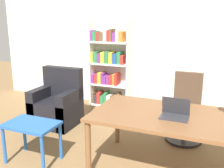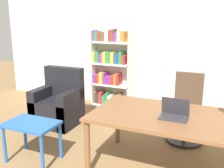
{
  "view_description": "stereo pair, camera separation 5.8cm",
  "coord_description": "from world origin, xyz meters",
  "px_view_note": "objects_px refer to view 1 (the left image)",
  "views": [
    {
      "loc": [
        0.98,
        -0.65,
        1.87
      ],
      "look_at": [
        -0.35,
        2.52,
        0.99
      ],
      "focal_mm": 42.0,
      "sensor_mm": 36.0,
      "label": 1
    },
    {
      "loc": [
        1.03,
        -0.63,
        1.87
      ],
      "look_at": [
        -0.35,
        2.52,
        0.99
      ],
      "focal_mm": 42.0,
      "sensor_mm": 36.0,
      "label": 2
    }
  ],
  "objects_px": {
    "desk": "(171,121)",
    "bookshelf": "(108,68)",
    "side_table_blue": "(32,129)",
    "office_chair": "(186,111)",
    "armchair": "(57,106)",
    "laptop": "(175,113)"
  },
  "relations": [
    {
      "from": "side_table_blue",
      "to": "office_chair",
      "type": "bearing_deg",
      "value": 39.72
    },
    {
      "from": "laptop",
      "to": "office_chair",
      "type": "height_order",
      "value": "office_chair"
    },
    {
      "from": "office_chair",
      "to": "bookshelf",
      "type": "xyz_separation_m",
      "value": [
        -1.75,
        1.02,
        0.38
      ]
    },
    {
      "from": "armchair",
      "to": "laptop",
      "type": "bearing_deg",
      "value": -20.05
    },
    {
      "from": "laptop",
      "to": "armchair",
      "type": "height_order",
      "value": "armchair"
    },
    {
      "from": "laptop",
      "to": "bookshelf",
      "type": "distance_m",
      "value": 2.71
    },
    {
      "from": "desk",
      "to": "side_table_blue",
      "type": "relative_size",
      "value": 2.77
    },
    {
      "from": "laptop",
      "to": "bookshelf",
      "type": "relative_size",
      "value": 0.18
    },
    {
      "from": "side_table_blue",
      "to": "bookshelf",
      "type": "height_order",
      "value": "bookshelf"
    },
    {
      "from": "side_table_blue",
      "to": "armchair",
      "type": "bearing_deg",
      "value": 109.9
    },
    {
      "from": "bookshelf",
      "to": "office_chair",
      "type": "bearing_deg",
      "value": -30.28
    },
    {
      "from": "desk",
      "to": "armchair",
      "type": "bearing_deg",
      "value": 160.99
    },
    {
      "from": "laptop",
      "to": "office_chair",
      "type": "bearing_deg",
      "value": 89.57
    },
    {
      "from": "desk",
      "to": "bookshelf",
      "type": "bearing_deg",
      "value": 130.15
    },
    {
      "from": "office_chair",
      "to": "armchair",
      "type": "relative_size",
      "value": 1.05
    },
    {
      "from": "laptop",
      "to": "office_chair",
      "type": "xyz_separation_m",
      "value": [
        0.01,
        1.05,
        -0.34
      ]
    },
    {
      "from": "side_table_blue",
      "to": "armchair",
      "type": "xyz_separation_m",
      "value": [
        -0.44,
        1.21,
        -0.12
      ]
    },
    {
      "from": "desk",
      "to": "armchair",
      "type": "distance_m",
      "value": 2.29
    },
    {
      "from": "desk",
      "to": "office_chair",
      "type": "distance_m",
      "value": 1.01
    },
    {
      "from": "desk",
      "to": "bookshelf",
      "type": "distance_m",
      "value": 2.64
    },
    {
      "from": "office_chair",
      "to": "bookshelf",
      "type": "relative_size",
      "value": 0.58
    },
    {
      "from": "office_chair",
      "to": "side_table_blue",
      "type": "xyz_separation_m",
      "value": [
        -1.76,
        -1.46,
        -0.0
      ]
    }
  ]
}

